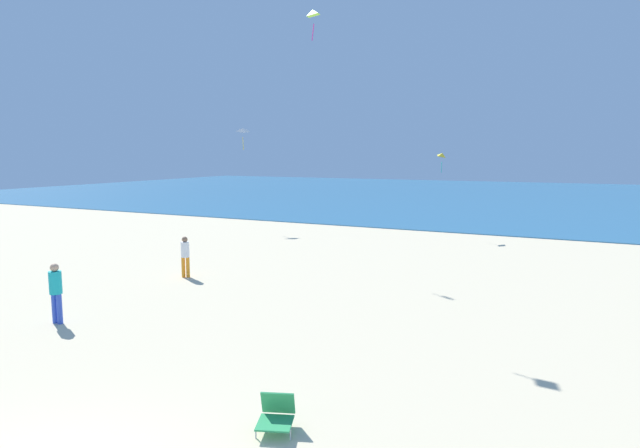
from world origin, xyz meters
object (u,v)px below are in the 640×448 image
at_px(beach_chair_far_right, 276,414).
at_px(kite_white, 243,130).
at_px(kite_lime, 312,13).
at_px(person_3, 185,254).
at_px(person_2, 56,289).
at_px(kite_yellow, 442,155).

distance_m(beach_chair_far_right, kite_white, 25.70).
bearing_deg(beach_chair_far_right, kite_lime, -177.51).
height_order(person_3, kite_lime, kite_lime).
relative_size(kite_white, kite_lime, 1.49).
height_order(person_2, kite_white, kite_white).
distance_m(kite_white, kite_lime, 17.21).
bearing_deg(person_3, person_2, -19.57).
height_order(person_2, kite_yellow, kite_yellow).
distance_m(person_3, kite_yellow, 16.06).
xyz_separation_m(person_3, kite_lime, (5.54, -0.42, 7.92)).
height_order(beach_chair_far_right, person_2, person_2).
distance_m(person_2, kite_yellow, 21.32).
distance_m(person_2, kite_white, 19.86).
bearing_deg(kite_yellow, person_3, -113.08).
distance_m(kite_white, kite_yellow, 12.07).
bearing_deg(beach_chair_far_right, person_2, -125.50).
xyz_separation_m(person_3, kite_yellow, (6.13, 14.39, 3.63)).
relative_size(kite_white, kite_yellow, 1.22).
height_order(beach_chair_far_right, person_3, person_3).
height_order(beach_chair_far_right, kite_lime, kite_lime).
bearing_deg(kite_lime, kite_yellow, 87.72).
bearing_deg(kite_yellow, beach_chair_far_right, -83.39).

